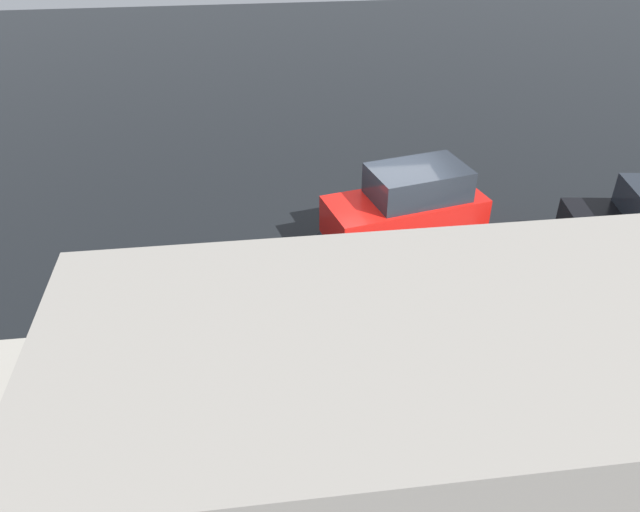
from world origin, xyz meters
TOP-DOWN VIEW (x-y plane):
  - ground_plane at (0.00, 0.00)m, footprint 60.00×60.00m
  - kerb_strip at (0.00, 4.20)m, footprint 24.00×3.20m
  - moving_hatchback at (-0.43, -0.11)m, footprint 4.18×2.51m
  - fire_hydrant at (4.05, 2.92)m, footprint 0.42×0.31m
  - pedestrian at (4.89, 2.82)m, footprint 0.28×0.57m
  - metal_railing at (-0.85, 5.43)m, footprint 11.16×0.04m
  - sign_post at (4.73, 3.83)m, footprint 0.07×0.44m
  - puddle_patch at (0.60, -0.14)m, footprint 2.67×2.67m

SIDE VIEW (x-z plane):
  - ground_plane at x=0.00m, z-range 0.00..0.00m
  - puddle_patch at x=0.60m, z-range 0.00..0.01m
  - kerb_strip at x=0.00m, z-range 0.00..0.04m
  - fire_hydrant at x=4.05m, z-range 0.00..0.80m
  - pedestrian at x=4.89m, z-range 0.07..1.29m
  - metal_railing at x=-0.85m, z-range 0.20..1.25m
  - moving_hatchback at x=-0.43m, z-range 0.00..2.06m
  - sign_post at x=4.73m, z-range 0.38..2.78m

